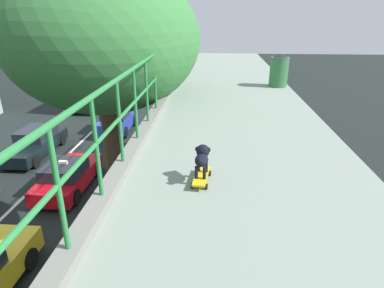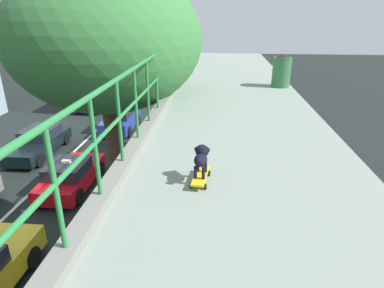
{
  "view_description": "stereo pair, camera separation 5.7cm",
  "coord_description": "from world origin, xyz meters",
  "px_view_note": "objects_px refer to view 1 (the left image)",
  "views": [
    {
      "loc": [
        0.88,
        -2.45,
        7.05
      ],
      "look_at": [
        0.59,
        1.68,
        5.39
      ],
      "focal_mm": 30.68,
      "sensor_mm": 36.0,
      "label": 1
    },
    {
      "loc": [
        0.93,
        -2.44,
        7.05
      ],
      "look_at": [
        0.59,
        1.68,
        5.39
      ],
      "focal_mm": 30.68,
      "sensor_mm": 36.0,
      "label": 2
    }
  ],
  "objects_px": {
    "car_black_sixth": "(35,143)",
    "litter_bin": "(279,70)",
    "small_dog": "(202,157)",
    "city_bus": "(104,78)",
    "car_blue_seventh": "(117,120)",
    "toy_skateboard": "(201,176)",
    "car_red_taxi_fifth": "(68,176)"
  },
  "relations": [
    {
      "from": "small_dog",
      "to": "litter_bin",
      "type": "relative_size",
      "value": 0.44
    },
    {
      "from": "city_bus",
      "to": "small_dog",
      "type": "bearing_deg",
      "value": -68.82
    },
    {
      "from": "toy_skateboard",
      "to": "city_bus",
      "type": "bearing_deg",
      "value": 111.15
    },
    {
      "from": "car_blue_seventh",
      "to": "litter_bin",
      "type": "height_order",
      "value": "litter_bin"
    },
    {
      "from": "litter_bin",
      "to": "toy_skateboard",
      "type": "bearing_deg",
      "value": -108.37
    },
    {
      "from": "car_black_sixth",
      "to": "city_bus",
      "type": "height_order",
      "value": "city_bus"
    },
    {
      "from": "litter_bin",
      "to": "car_blue_seventh",
      "type": "bearing_deg",
      "value": 126.6
    },
    {
      "from": "small_dog",
      "to": "litter_bin",
      "type": "height_order",
      "value": "litter_bin"
    },
    {
      "from": "car_red_taxi_fifth",
      "to": "car_black_sixth",
      "type": "bearing_deg",
      "value": 133.47
    },
    {
      "from": "car_red_taxi_fifth",
      "to": "city_bus",
      "type": "bearing_deg",
      "value": 102.53
    },
    {
      "from": "car_black_sixth",
      "to": "small_dog",
      "type": "bearing_deg",
      "value": -52.33
    },
    {
      "from": "car_black_sixth",
      "to": "litter_bin",
      "type": "bearing_deg",
      "value": -30.76
    },
    {
      "from": "city_bus",
      "to": "car_black_sixth",
      "type": "bearing_deg",
      "value": -88.56
    },
    {
      "from": "car_black_sixth",
      "to": "car_blue_seventh",
      "type": "xyz_separation_m",
      "value": [
        3.29,
        3.9,
        0.1
      ]
    },
    {
      "from": "city_bus",
      "to": "litter_bin",
      "type": "height_order",
      "value": "litter_bin"
    },
    {
      "from": "city_bus",
      "to": "toy_skateboard",
      "type": "height_order",
      "value": "toy_skateboard"
    },
    {
      "from": "city_bus",
      "to": "small_dog",
      "type": "xyz_separation_m",
      "value": [
        9.61,
        -24.79,
        3.79
      ]
    },
    {
      "from": "car_blue_seventh",
      "to": "litter_bin",
      "type": "bearing_deg",
      "value": -53.4
    },
    {
      "from": "car_red_taxi_fifth",
      "to": "litter_bin",
      "type": "distance_m",
      "value": 9.81
    },
    {
      "from": "litter_bin",
      "to": "car_red_taxi_fifth",
      "type": "bearing_deg",
      "value": 158.11
    },
    {
      "from": "city_bus",
      "to": "litter_bin",
      "type": "relative_size",
      "value": 14.11
    },
    {
      "from": "city_bus",
      "to": "small_dog",
      "type": "relative_size",
      "value": 32.32
    },
    {
      "from": "city_bus",
      "to": "small_dog",
      "type": "height_order",
      "value": "small_dog"
    },
    {
      "from": "car_black_sixth",
      "to": "car_blue_seventh",
      "type": "height_order",
      "value": "car_blue_seventh"
    },
    {
      "from": "car_blue_seventh",
      "to": "small_dog",
      "type": "relative_size",
      "value": 10.36
    },
    {
      "from": "car_blue_seventh",
      "to": "small_dog",
      "type": "bearing_deg",
      "value": -69.38
    },
    {
      "from": "toy_skateboard",
      "to": "litter_bin",
      "type": "distance_m",
      "value": 5.76
    },
    {
      "from": "car_black_sixth",
      "to": "city_bus",
      "type": "bearing_deg",
      "value": 91.44
    },
    {
      "from": "car_red_taxi_fifth",
      "to": "car_blue_seventh",
      "type": "xyz_separation_m",
      "value": [
        0.0,
        7.37,
        0.15
      ]
    },
    {
      "from": "car_black_sixth",
      "to": "city_bus",
      "type": "relative_size",
      "value": 0.38
    },
    {
      "from": "car_black_sixth",
      "to": "small_dog",
      "type": "height_order",
      "value": "small_dog"
    },
    {
      "from": "car_black_sixth",
      "to": "toy_skateboard",
      "type": "height_order",
      "value": "toy_skateboard"
    }
  ]
}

